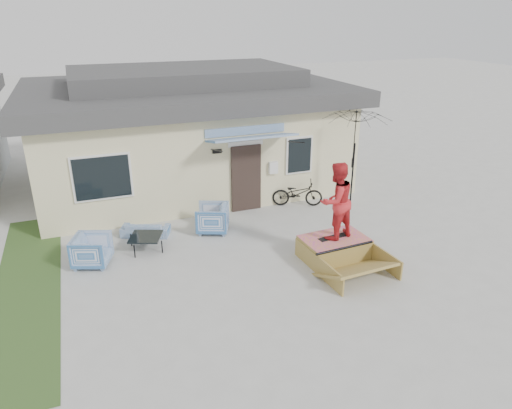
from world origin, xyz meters
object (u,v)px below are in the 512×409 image
object	(u,v)px
loveseat	(145,227)
skater	(336,200)
armchair_right	(212,217)
bicycle	(297,191)
coffee_table	(146,243)
skate_ramp	(334,248)
skateboard	(334,237)
patio_umbrella	(354,154)
armchair_left	(92,249)

from	to	relation	value
loveseat	skater	bearing A→B (deg)	168.49
armchair_right	bicycle	size ratio (longest dim) A/B	0.55
loveseat	coffee_table	distance (m)	0.87
skate_ramp	skateboard	distance (m)	0.30
skater	bicycle	bearing A→B (deg)	-115.06
coffee_table	skateboard	size ratio (longest dim) A/B	0.94
coffee_table	patio_umbrella	distance (m)	6.78
skateboard	bicycle	bearing A→B (deg)	73.45
skate_ramp	skateboard	bearing A→B (deg)	90.00
skater	skate_ramp	bearing A→B (deg)	78.91
skate_ramp	armchair_right	bearing A→B (deg)	130.01
coffee_table	skate_ramp	world-z (taller)	skate_ramp
bicycle	loveseat	bearing A→B (deg)	117.47
skateboard	armchair_left	bearing A→B (deg)	156.99
armchair_left	armchair_right	bearing A→B (deg)	-56.46
bicycle	coffee_table	bearing A→B (deg)	126.88
armchair_right	bicycle	bearing A→B (deg)	128.50
skate_ramp	patio_umbrella	bearing A→B (deg)	48.38
armchair_left	bicycle	xyz separation A→B (m)	(6.38, 1.65, 0.08)
loveseat	bicycle	size ratio (longest dim) A/B	0.83
coffee_table	skater	distance (m)	5.05
armchair_right	patio_umbrella	world-z (taller)	patio_umbrella
loveseat	bicycle	distance (m)	4.93
skater	coffee_table	bearing A→B (deg)	-40.10
bicycle	skateboard	size ratio (longest dim) A/B	1.92
armchair_right	skater	distance (m)	3.70
armchair_right	skate_ramp	xyz separation A→B (m)	(2.45, -2.60, -0.17)
bicycle	skater	distance (m)	3.63
armchair_right	skater	size ratio (longest dim) A/B	0.45
loveseat	skate_ramp	distance (m)	5.23
armchair_left	skater	xyz separation A→B (m)	(5.73, -1.77, 1.14)
armchair_left	skateboard	size ratio (longest dim) A/B	1.03
armchair_right	skater	xyz separation A→B (m)	(2.44, -2.54, 1.12)
loveseat	patio_umbrella	size ratio (longest dim) A/B	0.60
patio_umbrella	skater	bearing A→B (deg)	-128.93
armchair_left	bicycle	distance (m)	6.59
skateboard	coffee_table	bearing A→B (deg)	148.41
loveseat	armchair_right	world-z (taller)	armchair_right
armchair_right	skater	bearing A→B (deg)	66.54
bicycle	skate_ramp	bearing A→B (deg)	-168.17
loveseat	armchair_left	distance (m)	1.91
armchair_left	bicycle	bearing A→B (deg)	-55.23
bicycle	skate_ramp	xyz separation A→B (m)	(-0.64, -3.47, -0.25)
armchair_left	skate_ramp	xyz separation A→B (m)	(5.73, -1.82, -0.16)
patio_umbrella	skater	world-z (taller)	skater
bicycle	skateboard	world-z (taller)	bicycle
skate_ramp	skater	world-z (taller)	skater
bicycle	skate_ramp	size ratio (longest dim) A/B	0.75
loveseat	armchair_left	world-z (taller)	armchair_left
armchair_left	patio_umbrella	distance (m)	8.08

